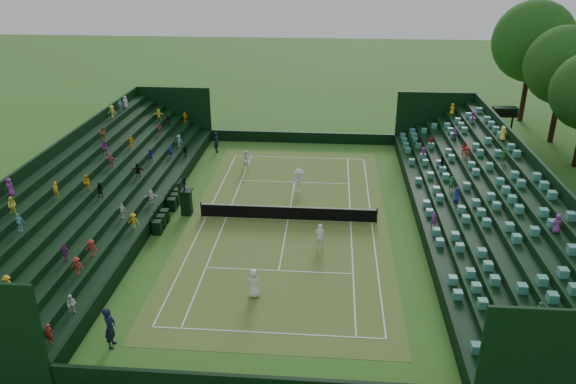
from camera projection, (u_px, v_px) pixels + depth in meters
name	position (u px, v px, depth m)	size (l,w,h in m)	color
ground	(288.00, 220.00, 37.02)	(160.00, 160.00, 0.00)	#3A6921
court_surface	(288.00, 220.00, 37.02)	(12.97, 26.77, 0.01)	#357727
perimeter_wall_north	(302.00, 138.00, 51.32)	(17.17, 0.20, 1.00)	black
perimeter_wall_east	(419.00, 217.00, 36.19)	(0.20, 31.77, 1.00)	black
perimeter_wall_west	(162.00, 208.00, 37.44)	(0.20, 31.77, 1.00)	black
north_grandstand	(487.00, 205.00, 35.47)	(6.60, 32.00, 4.90)	black
south_grandstand	(99.00, 192.00, 37.33)	(6.60, 32.00, 4.90)	black
tennis_net	(288.00, 213.00, 36.81)	(11.67, 0.10, 1.06)	black
scoreboard_tower	(505.00, 113.00, 49.05)	(2.00, 1.00, 3.70)	black
umpire_chair	(186.00, 199.00, 37.33)	(0.85, 0.85, 2.66)	black
courtside_chairs	(168.00, 210.00, 37.32)	(0.59, 5.55, 1.27)	black
player_near_west	(254.00, 283.00, 28.61)	(0.78, 0.51, 1.59)	white
player_near_east	(320.00, 236.00, 33.25)	(0.58, 0.38, 1.60)	white
player_far_west	(246.00, 160.00, 44.95)	(0.78, 0.61, 1.61)	white
player_far_east	(299.00, 181.00, 40.74)	(1.20, 0.69, 1.86)	white
line_judge_north	(217.00, 142.00, 48.80)	(0.66, 0.43, 1.80)	black
line_judge_south	(110.00, 328.00, 24.95)	(0.73, 0.48, 2.00)	black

